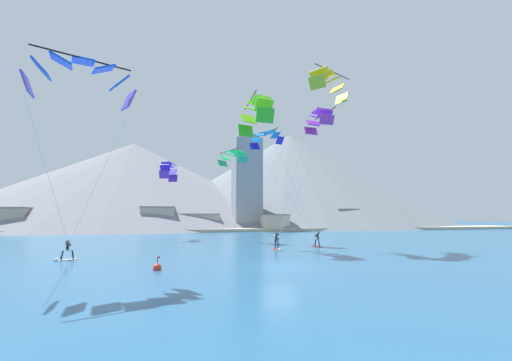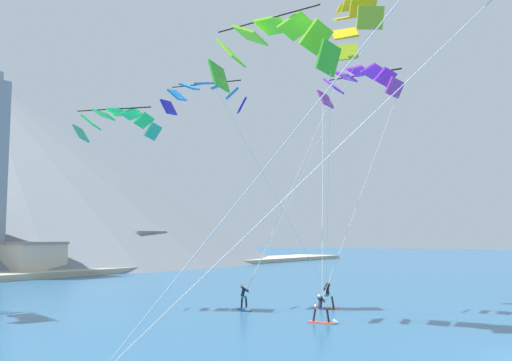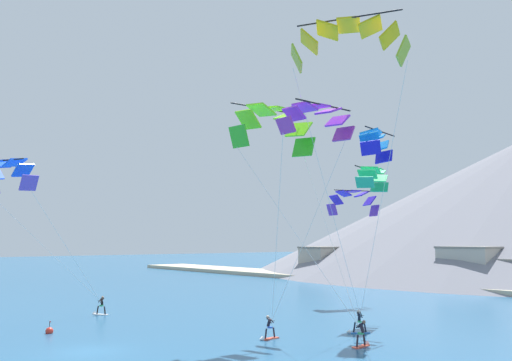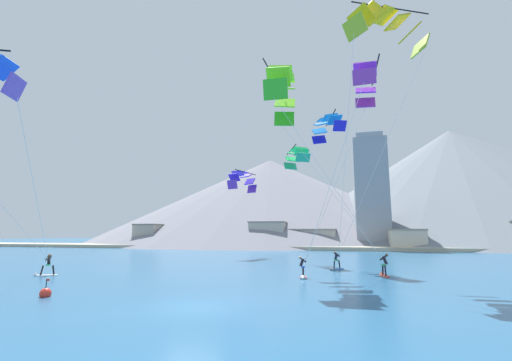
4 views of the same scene
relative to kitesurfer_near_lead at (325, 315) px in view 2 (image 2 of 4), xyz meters
name	(u,v)px [view 2 (image 2 of 4)]	position (x,y,z in m)	size (l,w,h in m)	color
kitesurfer_near_lead	(325,315)	(0.00, 0.00, 0.00)	(0.61, 1.77, 1.64)	#E54C33
kitesurfer_near_trail	(324,300)	(5.83, 3.04, 0.09)	(0.69, 1.78, 1.76)	#E54C33
kitesurfer_mid_center	(245,303)	(2.07, 6.75, 0.04)	(1.29, 1.67, 1.72)	#337FDB
parafoil_kite_near_lead	(359,82)	(4.98, -0.06, 14.04)	(5.72, 5.55, 14.12)	purple
parafoil_kite_near_trail	(272,45)	(-1.76, 2.22, 14.99)	(8.83, 7.69, 15.46)	green
parafoil_kite_mid_center	(353,21)	(6.82, 1.08, 18.93)	(7.91, 8.80, 19.35)	#98B423
parafoil_kite_distant_high_outer	(117,121)	(-2.28, 14.16, 11.94)	(3.86, 5.84, 2.04)	#27AC77
parafoil_kite_distant_low_drift	(205,94)	(1.59, 9.84, 14.00)	(3.91, 5.72, 2.34)	#1C18C6
shore_building_promenade_mid	(30,259)	(14.36, 47.45, 1.60)	(6.70, 6.34, 4.07)	beige
shore_building_quay_west	(142,249)	(35.19, 49.34, 2.35)	(6.21, 4.32, 5.56)	beige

